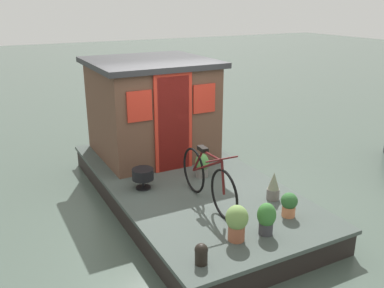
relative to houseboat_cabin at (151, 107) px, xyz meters
The scene contains 11 objects.
ground_plane 2.02m from the houseboat_cabin, behind, with size 60.00×60.00×0.00m, color #47564C.
houseboat_deck 1.89m from the houseboat_cabin, behind, with size 5.23×2.63×0.41m.
houseboat_cabin is the anchor object (origin of this frame).
bicycle 2.53m from the houseboat_cabin, behind, with size 1.70×0.50×0.87m.
potted_plant_geranium 3.65m from the houseboat_cabin, behind, with size 0.25×0.25×0.44m.
potted_plant_succulent 1.72m from the houseboat_cabin, 169.30° to the right, with size 0.24×0.24×0.42m.
potted_plant_basil 3.02m from the houseboat_cabin, 163.44° to the right, with size 0.20×0.20×0.44m.
potted_plant_lavender 3.50m from the houseboat_cabin, 168.34° to the right, with size 0.24×0.24×0.36m.
potted_plant_mint 3.60m from the houseboat_cabin, behind, with size 0.29×0.29×0.48m.
charcoal_grill 1.84m from the houseboat_cabin, 152.06° to the left, with size 0.35×0.35×0.34m.
mooring_bollard 3.97m from the houseboat_cabin, 165.64° to the left, with size 0.16×0.16×0.26m.
Camera 1 is at (-5.92, 3.01, 3.34)m, focal length 39.22 mm.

